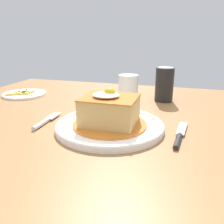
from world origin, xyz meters
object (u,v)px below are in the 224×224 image
object	(u,v)px
side_plate_fries	(24,94)
knife	(179,137)
soda_can	(164,84)
main_plate	(110,126)
fork	(45,121)
drinking_glass	(128,92)

from	to	relation	value
side_plate_fries	knife	bearing A→B (deg)	-22.93
soda_can	side_plate_fries	size ratio (longest dim) A/B	0.73
main_plate	knife	distance (m)	0.18
fork	soda_can	bearing A→B (deg)	48.57
drinking_glass	side_plate_fries	size ratio (longest dim) A/B	0.62
main_plate	side_plate_fries	world-z (taller)	main_plate
fork	main_plate	bearing A→B (deg)	4.24
fork	knife	bearing A→B (deg)	-0.48
drinking_glass	side_plate_fries	xyz separation A→B (m)	(-0.43, 0.01, -0.04)
fork	side_plate_fries	bearing A→B (deg)	134.66
fork	soda_can	size ratio (longest dim) A/B	1.14
fork	drinking_glass	xyz separation A→B (m)	(0.18, 0.25, 0.04)
main_plate	fork	distance (m)	0.19
fork	soda_can	xyz separation A→B (m)	(0.29, 0.33, 0.06)
drinking_glass	soda_can	bearing A→B (deg)	37.19
soda_can	side_plate_fries	xyz separation A→B (m)	(-0.55, -0.08, -0.06)
main_plate	soda_can	bearing A→B (deg)	71.09
main_plate	knife	world-z (taller)	main_plate
knife	side_plate_fries	xyz separation A→B (m)	(-0.61, 0.26, -0.00)
knife	drinking_glass	xyz separation A→B (m)	(-0.18, 0.25, 0.04)
knife	drinking_glass	bearing A→B (deg)	126.10
soda_can	drinking_glass	world-z (taller)	soda_can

